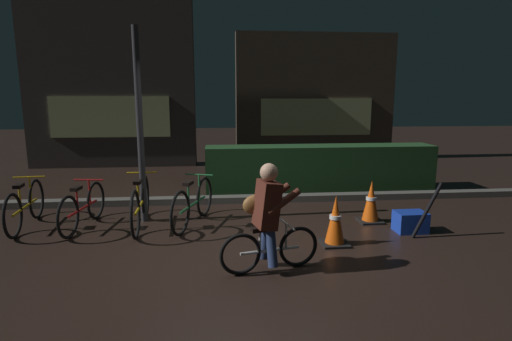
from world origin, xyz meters
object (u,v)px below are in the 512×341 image
at_px(parked_bike_center_left, 141,204).
at_px(blue_crate, 410,222).
at_px(parked_bike_leftmost, 25,206).
at_px(cyclist, 267,217).
at_px(street_post, 140,127).
at_px(traffic_cone_far, 371,202).
at_px(parked_bike_left_mid, 83,207).
at_px(closed_umbrella, 427,210).
at_px(parked_bike_center_right, 193,203).
at_px(traffic_cone_near, 335,221).

relative_size(parked_bike_center_left, blue_crate, 3.95).
distance_m(parked_bike_leftmost, cyclist, 3.92).
xyz_separation_m(street_post, parked_bike_center_left, (0.01, -0.29, -1.13)).
xyz_separation_m(parked_bike_center_left, traffic_cone_far, (3.57, -0.09, -0.04)).
bearing_deg(parked_bike_left_mid, cyclist, -116.80).
bearing_deg(cyclist, parked_bike_left_mid, 132.17).
distance_m(blue_crate, cyclist, 2.56).
relative_size(parked_bike_center_left, closed_umbrella, 2.05).
height_order(blue_crate, closed_umbrella, closed_umbrella).
distance_m(street_post, parked_bike_center_right, 1.43).
bearing_deg(traffic_cone_near, street_post, 154.51).
bearing_deg(parked_bike_center_right, blue_crate, -82.46).
relative_size(blue_crate, closed_umbrella, 0.52).
bearing_deg(blue_crate, closed_umbrella, -67.78).
distance_m(traffic_cone_far, cyclist, 2.48).
relative_size(parked_bike_leftmost, closed_umbrella, 1.89).
xyz_separation_m(street_post, parked_bike_leftmost, (-1.72, -0.16, -1.16)).
relative_size(traffic_cone_near, blue_crate, 1.53).
height_order(traffic_cone_far, closed_umbrella, closed_umbrella).
xyz_separation_m(street_post, parked_bike_left_mid, (-0.85, -0.26, -1.17)).
relative_size(parked_bike_center_right, traffic_cone_far, 2.34).
xyz_separation_m(parked_bike_center_left, closed_umbrella, (4.07, -0.86, 0.03)).
relative_size(parked_bike_leftmost, parked_bike_center_left, 0.92).
distance_m(street_post, parked_bike_leftmost, 2.08).
bearing_deg(parked_bike_center_left, parked_bike_center_right, -90.73).
xyz_separation_m(traffic_cone_near, blue_crate, (1.25, 0.40, -0.18)).
relative_size(parked_bike_leftmost, cyclist, 1.29).
relative_size(parked_bike_left_mid, parked_bike_center_right, 0.97).
relative_size(traffic_cone_far, blue_crate, 1.52).
bearing_deg(parked_bike_center_left, traffic_cone_far, -93.69).
relative_size(parked_bike_leftmost, traffic_cone_near, 2.38).
bearing_deg(cyclist, blue_crate, 12.76).
height_order(parked_bike_leftmost, parked_bike_center_right, parked_bike_center_right).
xyz_separation_m(parked_bike_leftmost, blue_crate, (5.70, -0.74, -0.19)).
distance_m(parked_bike_center_left, closed_umbrella, 4.16).
height_order(parked_bike_left_mid, cyclist, cyclist).
height_order(parked_bike_left_mid, parked_bike_center_right, parked_bike_center_right).
relative_size(traffic_cone_far, closed_umbrella, 0.79).
distance_m(traffic_cone_near, cyclist, 1.27).
bearing_deg(parked_bike_center_left, street_post, -0.96).
distance_m(street_post, parked_bike_center_left, 1.17).
bearing_deg(parked_bike_leftmost, parked_bike_center_right, -97.76).
bearing_deg(parked_bike_left_mid, traffic_cone_far, -84.13).
xyz_separation_m(street_post, traffic_cone_far, (3.57, -0.38, -1.17)).
distance_m(street_post, blue_crate, 4.30).
xyz_separation_m(parked_bike_left_mid, parked_bike_center_left, (0.86, -0.04, 0.04)).
relative_size(street_post, parked_bike_center_right, 1.92).
xyz_separation_m(parked_bike_leftmost, cyclist, (3.44, -1.85, 0.29)).
height_order(parked_bike_leftmost, parked_bike_center_left, parked_bike_center_left).
relative_size(parked_bike_center_right, traffic_cone_near, 2.32).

